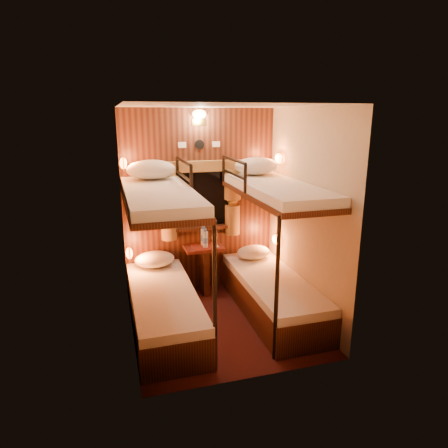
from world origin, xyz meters
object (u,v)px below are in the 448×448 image
object	(u,v)px
bunk_left	(163,281)
bottle_right	(205,239)
bunk_right	(273,269)
bottle_left	(203,237)
table	(204,263)

from	to	relation	value
bunk_left	bottle_right	bearing A→B (deg)	48.32
bunk_right	bottle_right	xyz separation A→B (m)	(-0.64, 0.74, 0.20)
bottle_left	bunk_left	bearing A→B (deg)	-128.13
table	bottle_right	distance (m)	0.34
bunk_left	bottle_left	xyz separation A→B (m)	(0.66, 0.84, 0.20)
bunk_right	table	world-z (taller)	bunk_right
bunk_left	bottle_right	distance (m)	1.01
bunk_right	bottle_left	world-z (taller)	bunk_right
bottle_right	bunk_right	bearing A→B (deg)	-49.22
bunk_left	bottle_left	bearing A→B (deg)	51.87
bunk_left	table	size ratio (longest dim) A/B	2.90
bottle_left	table	bearing A→B (deg)	-101.18
bottle_right	bunk_left	bearing A→B (deg)	-131.68
table	bottle_right	bearing A→B (deg)	-76.14
bunk_right	bottle_right	world-z (taller)	bunk_right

